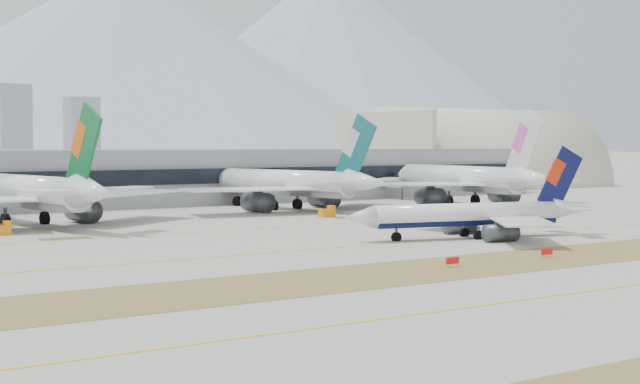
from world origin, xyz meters
TOP-DOWN VIEW (x-y plane):
  - ground at (0.00, 0.00)m, footprint 3000.00×3000.00m
  - apron_markings at (0.00, -53.95)m, footprint 360.00×122.22m
  - taxiing_airliner at (23.46, -5.97)m, footprint 48.18×41.22m
  - widebody_eva at (-36.02, 60.85)m, footprint 67.41×66.71m
  - widebody_cathay at (30.80, 69.59)m, footprint 65.46×64.94m
  - widebody_china_air at (78.98, 57.54)m, footprint 70.36×69.33m
  - terminal at (0.00, 114.84)m, footprint 280.00×43.10m
  - hangar at (154.56, 135.00)m, footprint 91.00×60.00m
  - hold_sign_left at (-4.96, -32.00)m, footprint 2.20×0.15m
  - hold_sign_right at (13.15, -32.00)m, footprint 2.20×0.15m
  - gse_b at (-45.17, 44.44)m, footprint 3.55×2.00m
  - gse_c at (26.56, 45.56)m, footprint 3.55×2.00m

SIDE VIEW (x-z plane):
  - ground at x=0.00m, z-range 0.00..0.00m
  - apron_markings at x=0.00m, z-range -0.01..0.05m
  - hangar at x=154.56m, z-range -29.86..30.14m
  - hold_sign_left at x=-4.96m, z-range 0.20..1.55m
  - hold_sign_right at x=13.15m, z-range 0.20..1.55m
  - gse_b at x=-45.17m, z-range -0.25..2.35m
  - gse_c at x=26.56m, z-range -0.25..2.35m
  - taxiing_airliner at x=23.46m, z-range -4.24..12.13m
  - widebody_cathay at x=30.80m, z-range -5.57..18.20m
  - widebody_eva at x=-36.02m, z-range -5.70..18.66m
  - widebody_china_air at x=78.98m, z-range -5.92..19.35m
  - terminal at x=0.00m, z-range 0.00..15.00m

